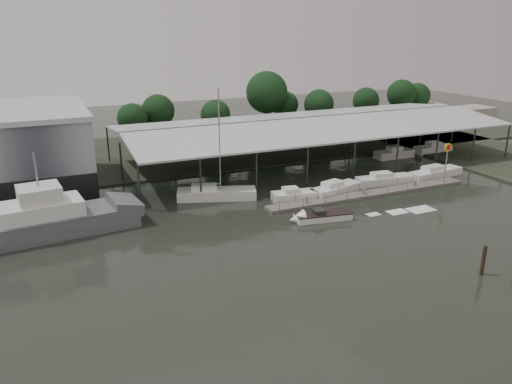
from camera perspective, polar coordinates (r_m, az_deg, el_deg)
name	(u,v)px	position (r m, az deg, el deg)	size (l,w,h in m)	color
ground	(304,247)	(47.87, 5.47, -6.31)	(200.00, 200.00, 0.00)	black
land_strip_far	(181,151)	(84.93, -8.61, 4.66)	(140.00, 30.00, 0.30)	#353A2C
covered_boat_shed	(312,122)	(77.52, 6.41, 8.00)	(58.24, 24.00, 6.96)	silver
floating_dock	(370,194)	(63.38, 12.87, -0.24)	(28.00, 2.00, 1.40)	slate
shell_fuel_sign	(447,155)	(70.09, 21.01, 3.94)	(1.10, 0.18, 5.55)	gray
distant_commercial_buildings	(440,114)	(116.84, 20.29, 8.33)	(22.00, 8.00, 4.00)	#A0988D
grey_trawler	(55,219)	(54.09, -22.01, -2.85)	(17.35, 6.78, 8.84)	slate
white_sailboat	(215,194)	(60.76, -4.66, -0.18)	(9.81, 5.60, 13.50)	white
speedboat_underway	(318,217)	(54.34, 7.09, -2.83)	(17.79, 4.73, 2.00)	white
moored_cruiser_0	(294,195)	(60.21, 4.34, -0.39)	(5.58, 2.99, 1.70)	white
moored_cruiser_1	(335,189)	(63.24, 9.04, 0.35)	(7.66, 3.96, 1.70)	white
moored_cruiser_2	(384,180)	(68.42, 14.41, 1.38)	(7.92, 3.15, 1.70)	white
moored_cruiser_3	(435,173)	(73.73, 19.75, 2.08)	(8.95, 3.18, 1.70)	white
horizon_tree_line	(294,101)	(98.95, 4.39, 10.35)	(67.62, 11.52, 11.99)	black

